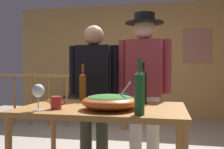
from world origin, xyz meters
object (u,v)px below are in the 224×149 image
at_px(framed_picture, 197,46).
at_px(wine_bottle_dark, 143,86).
at_px(wine_bottle_green, 139,92).
at_px(mug_blue, 125,99).
at_px(salad_bowl, 110,101).
at_px(serving_table, 103,116).
at_px(wine_bottle_amber, 83,86).
at_px(person_standing_left, 94,86).
at_px(stair_railing, 77,94).
at_px(tv_console, 85,106).
at_px(person_standing_right, 144,79).
at_px(wine_glass, 38,92).
at_px(flat_screen_tv, 84,84).
at_px(mug_red, 56,103).

xyz_separation_m(framed_picture, wine_bottle_dark, (-0.85, -3.64, -0.65)).
relative_size(wine_bottle_green, mug_blue, 3.12).
xyz_separation_m(framed_picture, wine_bottle_green, (-0.82, -4.18, -0.65)).
relative_size(salad_bowl, mug_blue, 3.52).
distance_m(serving_table, wine_bottle_amber, 0.49).
bearing_deg(person_standing_left, salad_bowl, 111.00).
bearing_deg(framed_picture, stair_railing, -149.97).
distance_m(tv_console, person_standing_right, 3.40).
bearing_deg(salad_bowl, wine_glass, -162.63).
distance_m(tv_console, serving_table, 3.85).
bearing_deg(wine_bottle_green, framed_picture, 78.88).
height_order(wine_glass, person_standing_left, person_standing_left).
height_order(flat_screen_tv, salad_bowl, salad_bowl).
xyz_separation_m(serving_table, salad_bowl, (0.08, -0.13, 0.14)).
distance_m(serving_table, person_standing_left, 0.75).
xyz_separation_m(wine_glass, person_standing_left, (0.14, 0.96, -0.02)).
relative_size(flat_screen_tv, wine_bottle_dark, 1.82).
xyz_separation_m(salad_bowl, wine_bottle_amber, (-0.36, 0.46, 0.08)).
height_order(tv_console, serving_table, serving_table).
bearing_deg(stair_railing, wine_bottle_green, -63.15).
bearing_deg(wine_bottle_amber, salad_bowl, -52.03).
bearing_deg(tv_console, wine_bottle_dark, -64.21).
relative_size(wine_bottle_green, person_standing_right, 0.22).
bearing_deg(wine_bottle_dark, wine_bottle_amber, 170.65).
distance_m(stair_railing, wine_bottle_dark, 2.75).
bearing_deg(framed_picture, wine_bottle_green, -101.12).
bearing_deg(mug_blue, tv_console, 113.20).
height_order(mug_blue, person_standing_left, person_standing_left).
bearing_deg(mug_red, salad_bowl, 7.85).
relative_size(wine_bottle_green, wine_bottle_amber, 1.06).
xyz_separation_m(wine_bottle_green, person_standing_right, (-0.05, 0.98, 0.04)).
height_order(wine_glass, wine_bottle_dark, wine_bottle_dark).
distance_m(serving_table, wine_glass, 0.55).
bearing_deg(wine_bottle_green, stair_railing, 116.85).
bearing_deg(wine_bottle_dark, framed_picture, 76.91).
relative_size(framed_picture, wine_bottle_amber, 2.05).
bearing_deg(mug_red, serving_table, 30.40).
relative_size(serving_table, salad_bowl, 3.07).
relative_size(salad_bowl, person_standing_left, 0.27).
bearing_deg(tv_console, mug_blue, -66.80).
height_order(serving_table, salad_bowl, salad_bowl).
height_order(tv_console, person_standing_right, person_standing_right).
height_order(flat_screen_tv, wine_bottle_dark, wine_bottle_dark).
relative_size(serving_table, wine_bottle_green, 3.47).
height_order(stair_railing, wine_glass, stair_railing).
height_order(salad_bowl, mug_blue, salad_bowl).
distance_m(flat_screen_tv, person_standing_right, 3.30).
bearing_deg(wine_bottle_dark, flat_screen_tv, 116.00).
relative_size(stair_railing, wine_bottle_dark, 7.39).
height_order(person_standing_left, person_standing_right, person_standing_right).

